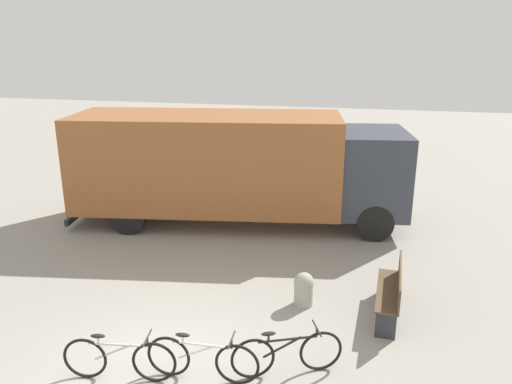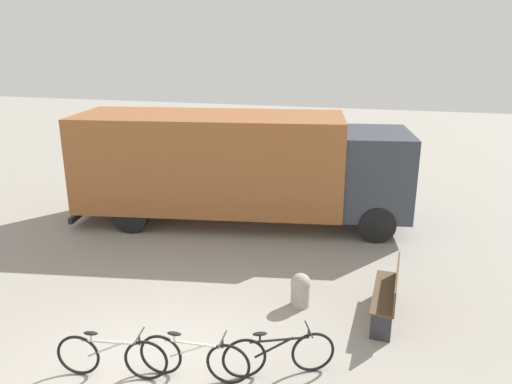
{
  "view_description": "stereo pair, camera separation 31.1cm",
  "coord_description": "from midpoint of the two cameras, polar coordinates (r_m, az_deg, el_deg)",
  "views": [
    {
      "loc": [
        2.8,
        -5.71,
        4.86
      ],
      "look_at": [
        0.44,
        4.53,
        1.56
      ],
      "focal_mm": 35.0,
      "sensor_mm": 36.0,
      "label": 1
    },
    {
      "loc": [
        3.1,
        -5.64,
        4.86
      ],
      "look_at": [
        0.44,
        4.53,
        1.56
      ],
      "focal_mm": 35.0,
      "sensor_mm": 36.0,
      "label": 2
    }
  ],
  "objects": [
    {
      "name": "bollard_near_bench",
      "position": [
        9.53,
        4.53,
        -10.92
      ],
      "size": [
        0.38,
        0.38,
        0.65
      ],
      "color": "#9E998C",
      "rests_on": "ground"
    },
    {
      "name": "ground_plane",
      "position": [
        8.03,
        -12.28,
        -20.26
      ],
      "size": [
        60.0,
        60.0,
        0.0
      ],
      "primitive_type": "plane",
      "color": "gray"
    },
    {
      "name": "bicycle_far",
      "position": [
        7.78,
        2.35,
        -17.96
      ],
      "size": [
        1.58,
        0.74,
        0.75
      ],
      "rotation": [
        0.0,
        0.0,
        0.4
      ],
      "color": "black",
      "rests_on": "ground"
    },
    {
      "name": "delivery_truck",
      "position": [
        13.24,
        -3.16,
        3.28
      ],
      "size": [
        8.98,
        3.68,
        2.92
      ],
      "rotation": [
        0.0,
        0.0,
        0.15
      ],
      "color": "#99592D",
      "rests_on": "ground"
    },
    {
      "name": "park_bench",
      "position": [
        9.39,
        14.41,
        -10.75
      ],
      "size": [
        0.48,
        1.69,
        0.93
      ],
      "rotation": [
        0.0,
        0.0,
        1.52
      ],
      "color": "brown",
      "rests_on": "ground"
    },
    {
      "name": "bicycle_middle",
      "position": [
        7.72,
        -7.39,
        -18.41
      ],
      "size": [
        1.7,
        0.44,
        0.75
      ],
      "rotation": [
        0.0,
        0.0,
        0.04
      ],
      "color": "black",
      "rests_on": "ground"
    },
    {
      "name": "bicycle_near",
      "position": [
        7.96,
        -16.53,
        -17.83
      ],
      "size": [
        1.69,
        0.44,
        0.75
      ],
      "rotation": [
        0.0,
        0.0,
        0.14
      ],
      "color": "black",
      "rests_on": "ground"
    }
  ]
}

